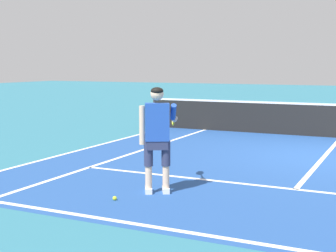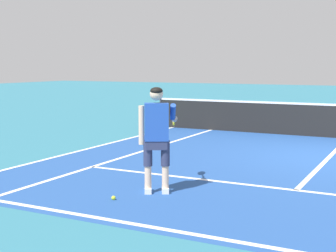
% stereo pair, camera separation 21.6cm
% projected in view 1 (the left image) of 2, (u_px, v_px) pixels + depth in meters
% --- Properties ---
extents(ground_plane, '(80.00, 80.00, 0.00)m').
position_uv_depth(ground_plane, '(324.00, 157.00, 11.03)').
color(ground_plane, teal).
extents(court_inner_surface, '(10.98, 9.51, 0.00)m').
position_uv_depth(court_inner_surface, '(314.00, 168.00, 9.79)').
color(court_inner_surface, '#234C93').
rests_on(court_inner_surface, ground).
extents(line_baseline, '(10.98, 0.10, 0.01)m').
position_uv_depth(line_baseline, '(249.00, 242.00, 5.72)').
color(line_baseline, white).
rests_on(line_baseline, ground).
extents(line_service, '(8.23, 0.10, 0.01)m').
position_uv_depth(line_service, '(296.00, 189.00, 8.14)').
color(line_service, white).
rests_on(line_service, ground).
extents(line_centre_service, '(0.10, 6.40, 0.01)m').
position_uv_depth(line_centre_service, '(324.00, 157.00, 11.00)').
color(line_centre_service, white).
rests_on(line_centre_service, ground).
extents(line_singles_left, '(0.10, 9.11, 0.01)m').
position_uv_depth(line_singles_left, '(135.00, 153.00, 11.56)').
color(line_singles_left, white).
rests_on(line_singles_left, ground).
extents(line_doubles_left, '(0.10, 9.11, 0.01)m').
position_uv_depth(line_doubles_left, '(87.00, 148.00, 12.15)').
color(line_doubles_left, white).
rests_on(line_doubles_left, ground).
extents(tennis_player, '(0.55, 1.23, 1.71)m').
position_uv_depth(tennis_player, '(158.00, 132.00, 7.82)').
color(tennis_player, white).
rests_on(tennis_player, ground).
extents(tennis_ball_near_feet, '(0.07, 0.07, 0.07)m').
position_uv_depth(tennis_ball_near_feet, '(115.00, 198.00, 7.49)').
color(tennis_ball_near_feet, '#CCE02D').
rests_on(tennis_ball_near_feet, ground).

